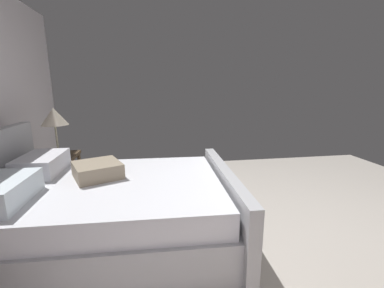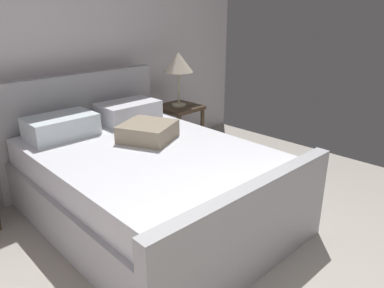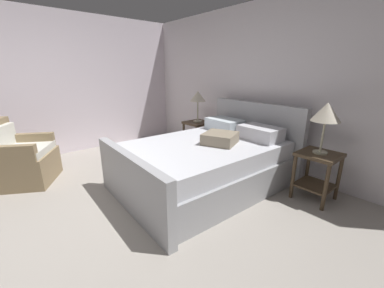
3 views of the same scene
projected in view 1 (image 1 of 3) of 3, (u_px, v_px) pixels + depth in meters
name	position (u px, v px, depth m)	size (l,w,h in m)	color
ground_plane	(286.00, 235.00, 2.61)	(5.17, 5.85, 0.02)	#A59D93
bed	(108.00, 210.00, 2.39)	(1.73, 2.27, 1.07)	#A7A7AB
nightstand_right	(60.00, 169.00, 3.35)	(0.44, 0.44, 0.60)	#443422
table_lamp_right	(54.00, 118.00, 3.20)	(0.32, 0.32, 0.60)	#B7B293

